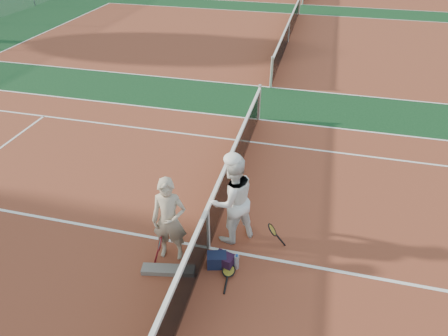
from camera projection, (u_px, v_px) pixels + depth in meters
The scene contains 14 objects.
ground at pixel (209, 248), 7.61m from camera, with size 130.00×130.00×0.00m, color #0E3519.
court_main at pixel (209, 248), 7.61m from camera, with size 23.77×10.97×0.01m, color brown.
court_far_a at pixel (288, 42), 18.45m from camera, with size 23.77×10.97×0.01m, color brown.
net_main at pixel (208, 228), 7.33m from camera, with size 0.10×10.98×1.02m, color black, non-canonical shape.
net_far_a at pixel (289, 31), 18.16m from camera, with size 0.10×10.98×1.02m, color black, non-canonical shape.
player_a at pixel (169, 220), 7.00m from camera, with size 0.62×0.41×1.71m, color #B6A68D.
player_b at pixel (232, 200), 7.35m from camera, with size 0.90×0.70×1.86m, color white.
racket_red at pixel (161, 250), 7.16m from camera, with size 0.19×0.27×0.59m, color maroon, non-canonical shape.
racket_black_held at pixel (272, 235), 7.53m from camera, with size 0.37×0.27×0.51m, color black, non-canonical shape.
racket_spare at pixel (229, 271), 7.07m from camera, with size 0.60×0.27×0.11m, color black, non-canonical shape.
sports_bag_navy at pixel (217, 260), 7.17m from camera, with size 0.35×0.24×0.27m, color #111833.
sports_bag_purple at pixel (224, 261), 7.16m from camera, with size 0.34×0.23×0.27m, color black.
net_cover_canvas at pixel (168, 270), 7.10m from camera, with size 0.94×0.22×0.10m, color #66615C.
water_bottle at pixel (237, 262), 7.12m from camera, with size 0.09×0.09×0.30m, color silver.
Camera 1 is at (1.59, -5.21, 5.54)m, focal length 32.00 mm.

